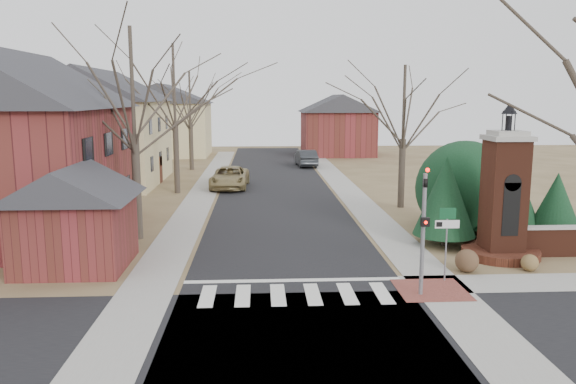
{
  "coord_description": "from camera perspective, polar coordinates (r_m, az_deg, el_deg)",
  "views": [
    {
      "loc": [
        -1.21,
        -17.55,
        6.7
      ],
      "look_at": [
        0.02,
        6.0,
        2.71
      ],
      "focal_mm": 35.0,
      "sensor_mm": 36.0,
      "label": 1
    }
  ],
  "objects": [
    {
      "name": "house_distant_right",
      "position": [
        66.26,
        5.04,
        6.94
      ],
      "size": [
        8.8,
        8.8,
        7.3
      ],
      "color": "maroon",
      "rests_on": "ground"
    },
    {
      "name": "evergreen_mid",
      "position": [
        28.59,
        21.24,
        0.71
      ],
      "size": [
        3.4,
        3.4,
        4.7
      ],
      "color": "#473D33",
      "rests_on": "ground"
    },
    {
      "name": "house_distant_left",
      "position": [
        66.48,
        -12.43,
        7.28
      ],
      "size": [
        10.8,
        8.8,
        8.53
      ],
      "color": "beige",
      "rests_on": "ground"
    },
    {
      "name": "distant_car",
      "position": [
        55.07,
        1.84,
        3.48
      ],
      "size": [
        2.05,
        5.04,
        1.63
      ],
      "primitive_type": "imported",
      "rotation": [
        0.0,
        0.0,
        3.21
      ],
      "color": "#2D2F33",
      "rests_on": "ground"
    },
    {
      "name": "ground",
      "position": [
        18.83,
        0.92,
        -11.24
      ],
      "size": [
        120.0,
        120.0,
        0.0
      ],
      "primitive_type": "plane",
      "color": "brown",
      "rests_on": "ground"
    },
    {
      "name": "sign_post",
      "position": [
        21.23,
        15.83,
        -3.69
      ],
      "size": [
        0.9,
        0.07,
        2.75
      ],
      "color": "slate",
      "rests_on": "ground"
    },
    {
      "name": "bare_tree_2",
      "position": [
        52.93,
        -9.96,
        9.83
      ],
      "size": [
        7.35,
        7.35,
        10.19
      ],
      "color": "#473D33",
      "rests_on": "ground"
    },
    {
      "name": "main_street",
      "position": [
        40.13,
        -1.21,
        0.01
      ],
      "size": [
        8.0,
        70.0,
        0.01
      ],
      "primitive_type": "cube",
      "color": "black",
      "rests_on": "ground"
    },
    {
      "name": "house_brick_left",
      "position": [
        30.04,
        -26.19,
        4.74
      ],
      "size": [
        9.8,
        11.8,
        9.42
      ],
      "color": "maroon",
      "rests_on": "ground"
    },
    {
      "name": "garage_left",
      "position": [
        23.65,
        -20.93,
        -1.91
      ],
      "size": [
        4.8,
        4.8,
        4.29
      ],
      "color": "maroon",
      "rests_on": "ground"
    },
    {
      "name": "crosswalk_zone",
      "position": [
        19.57,
        0.76,
        -10.38
      ],
      "size": [
        8.0,
        2.2,
        0.02
      ],
      "primitive_type": "cube",
      "color": "silver",
      "rests_on": "ground"
    },
    {
      "name": "house_stucco_left",
      "position": [
        46.26,
        -18.52,
        6.51
      ],
      "size": [
        9.8,
        12.8,
        9.28
      ],
      "color": "beige",
      "rests_on": "ground"
    },
    {
      "name": "evergreen_far",
      "position": [
        28.7,
        25.61,
        -0.97
      ],
      "size": [
        2.4,
        2.4,
        3.3
      ],
      "color": "#473D33",
      "rests_on": "ground"
    },
    {
      "name": "dry_shrub_right",
      "position": [
        23.95,
        23.35,
        -6.62
      ],
      "size": [
        0.67,
        0.67,
        0.67
      ],
      "primitive_type": "sphere",
      "color": "brown",
      "rests_on": "ground"
    },
    {
      "name": "sidewalk_right_main",
      "position": [
        40.62,
        6.14,
        0.08
      ],
      "size": [
        2.0,
        60.0,
        0.02
      ],
      "primitive_type": "cube",
      "color": "gray",
      "rests_on": "ground"
    },
    {
      "name": "curb_apron",
      "position": [
        20.62,
        14.35,
        -9.63
      ],
      "size": [
        2.4,
        2.4,
        0.02
      ],
      "primitive_type": "cube",
      "color": "brown",
      "rests_on": "ground"
    },
    {
      "name": "stop_bar",
      "position": [
        20.99,
        0.49,
        -8.98
      ],
      "size": [
        8.0,
        0.35,
        0.02
      ],
      "primitive_type": "cube",
      "color": "silver",
      "rests_on": "ground"
    },
    {
      "name": "brick_gate_monument",
      "position": [
        25.16,
        21.02,
        -1.42
      ],
      "size": [
        3.2,
        3.2,
        6.47
      ],
      "color": "#4F2417",
      "rests_on": "ground"
    },
    {
      "name": "bare_tree_1",
      "position": [
        40.0,
        -11.53,
        11.33
      ],
      "size": [
        8.4,
        8.4,
        11.64
      ],
      "color": "#473D33",
      "rests_on": "ground"
    },
    {
      "name": "bare_tree_3",
      "position": [
        34.67,
        11.73,
        9.4
      ],
      "size": [
        7.0,
        7.0,
        9.7
      ],
      "color": "#473D33",
      "rests_on": "ground"
    },
    {
      "name": "traffic_signal_pole",
      "position": [
        19.39,
        13.62,
        -2.92
      ],
      "size": [
        0.28,
        0.41,
        4.5
      ],
      "color": "slate",
      "rests_on": "ground"
    },
    {
      "name": "bare_tree_0",
      "position": [
        27.19,
        -15.59,
        11.37
      ],
      "size": [
        8.05,
        8.05,
        11.15
      ],
      "color": "#473D33",
      "rests_on": "ground"
    },
    {
      "name": "pickup_truck",
      "position": [
        42.04,
        -5.94,
        1.49
      ],
      "size": [
        2.91,
        5.83,
        1.58
      ],
      "primitive_type": "imported",
      "rotation": [
        0.0,
        0.0,
        -0.05
      ],
      "color": "#917F4F",
      "rests_on": "ground"
    },
    {
      "name": "evergreen_near",
      "position": [
        26.33,
        15.7,
        -0.38
      ],
      "size": [
        2.8,
        2.8,
        4.1
      ],
      "color": "#473D33",
      "rests_on": "ground"
    },
    {
      "name": "evergreen_mass",
      "position": [
        29.23,
        17.5,
        0.71
      ],
      "size": [
        4.8,
        4.8,
        4.8
      ],
      "primitive_type": "sphere",
      "color": "black",
      "rests_on": "ground"
    },
    {
      "name": "dry_shrub_left",
      "position": [
        22.93,
        17.72,
        -6.67
      ],
      "size": [
        0.9,
        0.9,
        0.9
      ],
      "primitive_type": "sphere",
      "color": "#523925",
      "rests_on": "ground"
    },
    {
      "name": "sidewalk_left",
      "position": [
        40.31,
        -8.62,
        -0.05
      ],
      "size": [
        2.0,
        60.0,
        0.02
      ],
      "primitive_type": "cube",
      "color": "gray",
      "rests_on": "ground"
    },
    {
      "name": "cross_street",
      "position": [
        16.07,
        1.67,
        -15.03
      ],
      "size": [
        120.0,
        8.0,
        0.01
      ],
      "primitive_type": "cube",
      "color": "black",
      "rests_on": "ground"
    }
  ]
}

